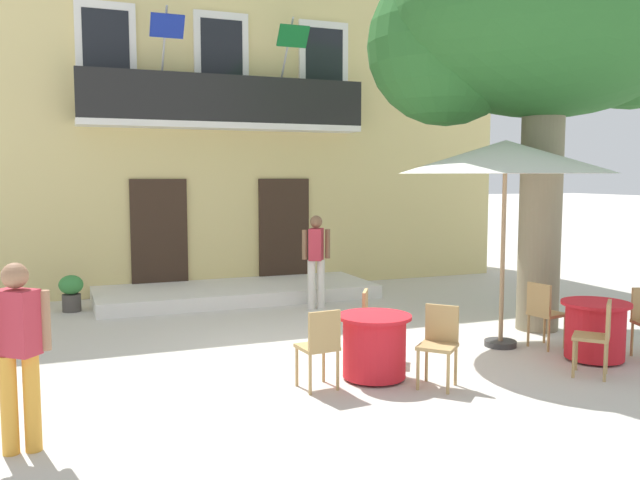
{
  "coord_description": "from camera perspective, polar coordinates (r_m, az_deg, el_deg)",
  "views": [
    {
      "loc": [
        -2.89,
        -8.31,
        2.38
      ],
      "look_at": [
        1.15,
        1.88,
        1.3
      ],
      "focal_mm": 37.14,
      "sensor_mm": 36.0,
      "label": 1
    }
  ],
  "objects": [
    {
      "name": "cafe_table_near_tree",
      "position": [
        7.84,
        4.7,
        -9.09
      ],
      "size": [
        0.86,
        0.86,
        0.76
      ],
      "color": "red",
      "rests_on": "ground"
    },
    {
      "name": "cafe_chair_near_tree_1",
      "position": [
        8.54,
        4.6,
        -6.91
      ],
      "size": [
        0.55,
        0.55,
        0.91
      ],
      "color": "tan",
      "rests_on": "ground"
    },
    {
      "name": "cafe_chair_near_tree_0",
      "position": [
        7.65,
        10.24,
        -8.46
      ],
      "size": [
        0.57,
        0.57,
        0.91
      ],
      "color": "tan",
      "rests_on": "ground"
    },
    {
      "name": "cafe_chair_middle_1",
      "position": [
        9.63,
        18.7,
        -5.76
      ],
      "size": [
        0.47,
        0.47,
        0.91
      ],
      "color": "tan",
      "rests_on": "ground"
    },
    {
      "name": "ground_plane",
      "position": [
        9.11,
        -2.38,
        -9.52
      ],
      "size": [
        120.0,
        120.0,
        0.0
      ],
      "primitive_type": "plane",
      "color": "beige"
    },
    {
      "name": "pedestrian_near_entrance",
      "position": [
        6.23,
        -24.57,
        -8.34
      ],
      "size": [
        0.53,
        0.39,
        1.65
      ],
      "color": "gold",
      "rests_on": "ground"
    },
    {
      "name": "building_facade",
      "position": [
        15.67,
        -10.16,
        10.56
      ],
      "size": [
        13.0,
        5.09,
        7.5
      ],
      "color": "#DBC67F",
      "rests_on": "ground"
    },
    {
      "name": "cafe_chair_middle_2",
      "position": [
        8.51,
        22.85,
        -7.38
      ],
      "size": [
        0.57,
        0.57,
        0.91
      ],
      "color": "tan",
      "rests_on": "ground"
    },
    {
      "name": "entrance_step_platform",
      "position": [
        12.89,
        -7.21,
        -4.49
      ],
      "size": [
        5.27,
        2.01,
        0.25
      ],
      "primitive_type": "cube",
      "color": "silver",
      "rests_on": "ground"
    },
    {
      "name": "cafe_chair_near_tree_2",
      "position": [
        7.38,
        0.01,
        -8.9
      ],
      "size": [
        0.44,
        0.44,
        0.91
      ],
      "color": "tan",
      "rests_on": "ground"
    },
    {
      "name": "ground_planter_left",
      "position": [
        12.36,
        -20.64,
        -4.14
      ],
      "size": [
        0.41,
        0.41,
        0.64
      ],
      "color": "#47423D",
      "rests_on": "ground"
    },
    {
      "name": "cafe_umbrella",
      "position": [
        9.38,
        15.69,
        6.83
      ],
      "size": [
        2.9,
        2.9,
        2.85
      ],
      "color": "#997A56",
      "rests_on": "ground"
    },
    {
      "name": "pedestrian_mid_plaza",
      "position": [
        11.72,
        -0.33,
        -1.41
      ],
      "size": [
        0.53,
        0.4,
        1.67
      ],
      "color": "silver",
      "rests_on": "ground"
    },
    {
      "name": "cafe_table_middle",
      "position": [
        9.28,
        22.61,
        -7.18
      ],
      "size": [
        0.86,
        0.86,
        0.76
      ],
      "color": "red",
      "rests_on": "ground"
    },
    {
      "name": "plane_tree",
      "position": [
        10.82,
        18.47,
        16.91
      ],
      "size": [
        4.94,
        4.34,
        6.13
      ],
      "color": "#7F755B",
      "rests_on": "ground"
    }
  ]
}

